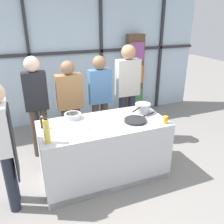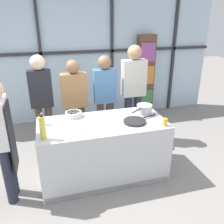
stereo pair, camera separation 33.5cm
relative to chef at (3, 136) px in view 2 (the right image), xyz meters
The scene contains 16 objects.
ground_plane 1.59m from the chef, ahead, with size 18.00×18.00×0.00m, color gray.
back_window_wall 2.80m from the chef, 62.52° to the left, with size 6.40×0.10×2.80m.
bookshelf 3.62m from the chef, 38.81° to the left, with size 0.41×0.19×1.88m.
demo_island 1.38m from the chef, ahead, with size 1.80×0.85×0.89m.
chef is the anchor object (origin of this frame).
spectator_far_left 1.19m from the chef, 66.90° to the left, with size 0.37×0.24×1.72m.
spectator_center_left 1.49m from the chef, 47.40° to the left, with size 0.43×0.23×1.61m.
spectator_center_right 1.89m from the chef, 35.30° to the left, with size 0.39×0.23×1.66m.
spectator_far_right 2.36m from the chef, 27.69° to the left, with size 0.43×0.25×1.82m.
frying_pan 1.72m from the chef, ahead, with size 0.55×0.32×0.04m.
saucepan 1.98m from the chef, ahead, with size 0.38×0.31×0.15m.
white_plate 0.92m from the chef, ahead, with size 0.28×0.28×0.01m, color white.
mixing_bowl 1.02m from the chef, 26.74° to the left, with size 0.24×0.24×0.08m.
oil_bottle 0.51m from the chef, 15.16° to the right, with size 0.08×0.08×0.32m.
pepper_grinder 0.55m from the chef, 32.16° to the left, with size 0.05×0.05×0.18m.
juice_glass_near 2.08m from the chef, ahead, with size 0.07×0.07×0.10m, color orange.
Camera 2 is at (-0.68, -2.95, 2.31)m, focal length 38.00 mm.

